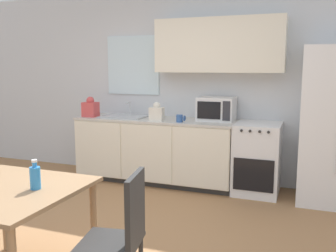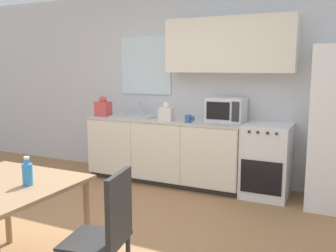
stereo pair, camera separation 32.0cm
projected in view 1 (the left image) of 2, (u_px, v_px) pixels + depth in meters
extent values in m
plane|color=#9E7047|center=(98.00, 247.00, 3.38)|extent=(12.00, 12.00, 0.00)
cube|color=silver|center=(183.00, 86.00, 5.38)|extent=(12.00, 0.06, 2.70)
cube|color=silver|center=(133.00, 65.00, 5.57)|extent=(0.83, 0.04, 0.86)
cube|color=silver|center=(219.00, 45.00, 4.93)|extent=(1.71, 0.32, 0.71)
cube|color=#333333|center=(157.00, 178.00, 5.38)|extent=(2.23, 0.60, 0.08)
cube|color=silver|center=(156.00, 148.00, 5.28)|extent=(2.23, 0.66, 0.79)
cube|color=silver|center=(98.00, 149.00, 5.23)|extent=(0.72, 0.01, 0.77)
cube|color=silver|center=(146.00, 153.00, 4.97)|extent=(0.72, 0.01, 0.77)
cube|color=silver|center=(200.00, 158.00, 4.72)|extent=(0.72, 0.01, 0.77)
cube|color=beige|center=(156.00, 120.00, 5.22)|extent=(2.26, 0.68, 0.03)
cube|color=white|center=(257.00, 158.00, 4.81)|extent=(0.56, 0.64, 0.91)
cube|color=black|center=(253.00, 175.00, 4.53)|extent=(0.48, 0.01, 0.40)
cylinder|color=#262626|center=(241.00, 131.00, 4.49)|extent=(0.03, 0.02, 0.03)
cylinder|color=#262626|center=(250.00, 131.00, 4.46)|extent=(0.03, 0.02, 0.03)
cylinder|color=#262626|center=(260.00, 132.00, 4.42)|extent=(0.03, 0.02, 0.03)
cylinder|color=#262626|center=(269.00, 132.00, 4.38)|extent=(0.03, 0.02, 0.03)
cube|color=#B7BABC|center=(124.00, 116.00, 5.39)|extent=(0.64, 0.46, 0.02)
cylinder|color=silver|center=(130.00, 108.00, 5.54)|extent=(0.02, 0.02, 0.18)
cylinder|color=silver|center=(128.00, 103.00, 5.47)|extent=(0.02, 0.14, 0.02)
cube|color=silver|center=(217.00, 109.00, 5.01)|extent=(0.48, 0.37, 0.31)
cube|color=black|center=(209.00, 110.00, 4.85)|extent=(0.31, 0.01, 0.23)
cube|color=#2D2D33|center=(226.00, 111.00, 4.77)|extent=(0.10, 0.01, 0.25)
cylinder|color=#335999|center=(179.00, 118.00, 4.87)|extent=(0.09, 0.09, 0.10)
torus|color=#335999|center=(184.00, 118.00, 4.85)|extent=(0.02, 0.07, 0.07)
cube|color=silver|center=(157.00, 114.00, 5.01)|extent=(0.19, 0.17, 0.18)
sphere|color=silver|center=(157.00, 106.00, 4.99)|extent=(0.11, 0.11, 0.10)
cube|color=#D14C4C|center=(91.00, 109.00, 5.41)|extent=(0.20, 0.17, 0.21)
sphere|color=#D14C4C|center=(90.00, 100.00, 5.39)|extent=(0.11, 0.11, 0.11)
cube|color=#997551|center=(5.00, 190.00, 2.67)|extent=(1.03, 0.99, 0.03)
cylinder|color=#997551|center=(5.00, 210.00, 3.29)|extent=(0.06, 0.06, 0.73)
cylinder|color=#997551|center=(94.00, 226.00, 2.97)|extent=(0.06, 0.06, 0.73)
cube|color=#282828|center=(110.00, 243.00, 2.52)|extent=(0.46, 0.46, 0.02)
cube|color=#282828|center=(135.00, 209.00, 2.45)|extent=(0.10, 0.37, 0.48)
cylinder|color=#338CD8|center=(35.00, 178.00, 2.64)|extent=(0.07, 0.07, 0.16)
cylinder|color=#338CD8|center=(34.00, 165.00, 2.62)|extent=(0.03, 0.03, 0.04)
cylinder|color=white|center=(34.00, 161.00, 2.62)|extent=(0.04, 0.04, 0.02)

